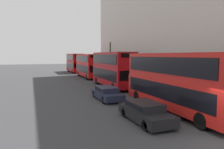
{
  "coord_description": "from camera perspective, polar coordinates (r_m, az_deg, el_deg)",
  "views": [
    {
      "loc": [
        -8.44,
        -7.61,
        4.2
      ],
      "look_at": [
        0.48,
        16.45,
        1.92
      ],
      "focal_mm": 35.0,
      "sensor_mm": 36.0,
      "label": 1
    }
  ],
  "objects": [
    {
      "name": "ground_plane",
      "position": [
        12.11,
        26.85,
        -15.77
      ],
      "size": [
        200.0,
        200.0,
        0.0
      ],
      "primitive_type": "plane",
      "color": "#38383A"
    },
    {
      "name": "car_dark_sedan",
      "position": [
        14.08,
        8.64,
        -9.48
      ],
      "size": [
        1.78,
        4.59,
        1.26
      ],
      "color": "black",
      "rests_on": "ground"
    },
    {
      "name": "car_hatchback",
      "position": [
        20.72,
        -1.35,
        -4.78
      ],
      "size": [
        1.82,
        4.63,
        1.22
      ],
      "color": "#1E2338",
      "rests_on": "ground"
    },
    {
      "name": "bus_leading",
      "position": [
        16.88,
        16.31,
        -1.25
      ],
      "size": [
        2.59,
        11.12,
        4.36
      ],
      "color": "red",
      "rests_on": "ground"
    },
    {
      "name": "bus_third_in_queue",
      "position": [
        41.15,
        -6.2,
        2.55
      ],
      "size": [
        2.59,
        10.27,
        4.38
      ],
      "color": "red",
      "rests_on": "ground"
    },
    {
      "name": "street_lamp",
      "position": [
        35.32,
        -0.47,
        4.89
      ],
      "size": [
        0.44,
        0.44,
        6.64
      ],
      "color": "black",
      "rests_on": "ground"
    },
    {
      "name": "bus_trailing",
      "position": [
        54.31,
        -9.69,
        3.2
      ],
      "size": [
        2.59,
        10.15,
        4.54
      ],
      "color": "#B20C0F",
      "rests_on": "ground"
    },
    {
      "name": "bus_second_in_queue",
      "position": [
        28.71,
        0.16,
        1.71
      ],
      "size": [
        2.59,
        10.08,
        4.58
      ],
      "color": "#A80F14",
      "rests_on": "ground"
    }
  ]
}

